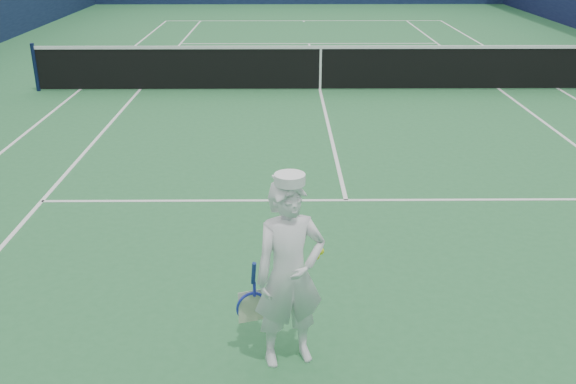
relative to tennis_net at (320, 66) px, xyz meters
The scene contains 4 objects.
ground 0.55m from the tennis_net, ahead, with size 80.00×80.00×0.00m, color #286B3A.
court_markings 0.55m from the tennis_net, ahead, with size 11.03×23.83×0.01m.
tennis_net is the anchor object (origin of this frame).
tennis_player 9.87m from the tennis_net, 94.68° to the right, with size 0.82×0.55×1.69m.
Camera 1 is at (-0.86, -14.38, 3.41)m, focal length 40.00 mm.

